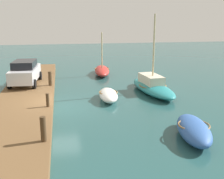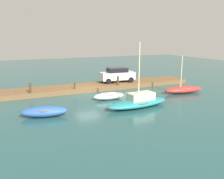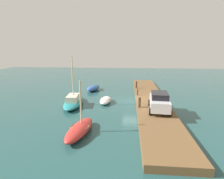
{
  "view_description": "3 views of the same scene",
  "coord_description": "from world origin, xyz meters",
  "px_view_note": "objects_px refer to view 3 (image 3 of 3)",
  "views": [
    {
      "loc": [
        16.15,
        0.27,
        5.26
      ],
      "look_at": [
        0.09,
        3.32,
        0.99
      ],
      "focal_mm": 44.06,
      "sensor_mm": 36.0,
      "label": 1
    },
    {
      "loc": [
        8.58,
        24.75,
        6.07
      ],
      "look_at": [
        -0.88,
        4.23,
        1.18
      ],
      "focal_mm": 40.46,
      "sensor_mm": 36.0,
      "label": 2
    },
    {
      "loc": [
        -21.9,
        0.53,
        6.16
      ],
      "look_at": [
        0.72,
        2.67,
        1.28
      ],
      "focal_mm": 29.88,
      "sensor_mm": 36.0,
      "label": 3
    }
  ],
  "objects_px": {
    "rowboat_red": "(80,129)",
    "mooring_post_west": "(140,102)",
    "sailboat_teal": "(74,101)",
    "dinghy_white": "(105,100)",
    "rowboat_blue": "(93,88)",
    "mooring_post_mid_west": "(137,92)",
    "parked_car": "(159,101)",
    "mooring_post_mid_east": "(136,85)"
  },
  "relations": [
    {
      "from": "rowboat_blue",
      "to": "parked_car",
      "type": "distance_m",
      "value": 13.19
    },
    {
      "from": "sailboat_teal",
      "to": "rowboat_red",
      "type": "height_order",
      "value": "sailboat_teal"
    },
    {
      "from": "rowboat_blue",
      "to": "parked_car",
      "type": "height_order",
      "value": "parked_car"
    },
    {
      "from": "dinghy_white",
      "to": "mooring_post_mid_west",
      "type": "distance_m",
      "value": 4.44
    },
    {
      "from": "dinghy_white",
      "to": "sailboat_teal",
      "type": "relative_size",
      "value": 0.51
    },
    {
      "from": "mooring_post_mid_east",
      "to": "rowboat_blue",
      "type": "bearing_deg",
      "value": 91.28
    },
    {
      "from": "rowboat_red",
      "to": "sailboat_teal",
      "type": "bearing_deg",
      "value": 26.31
    },
    {
      "from": "dinghy_white",
      "to": "rowboat_red",
      "type": "xyz_separation_m",
      "value": [
        -8.33,
        0.85,
        0.06
      ]
    },
    {
      "from": "mooring_post_west",
      "to": "mooring_post_mid_west",
      "type": "xyz_separation_m",
      "value": [
        5.05,
        0.0,
        -0.12
      ]
    },
    {
      "from": "mooring_post_mid_west",
      "to": "dinghy_white",
      "type": "bearing_deg",
      "value": 120.38
    },
    {
      "from": "rowboat_blue",
      "to": "mooring_post_mid_west",
      "type": "height_order",
      "value": "mooring_post_mid_west"
    },
    {
      "from": "rowboat_red",
      "to": "mooring_post_mid_east",
      "type": "bearing_deg",
      "value": -10.99
    },
    {
      "from": "rowboat_blue",
      "to": "rowboat_red",
      "type": "xyz_separation_m",
      "value": [
        -14.89,
        -1.87,
        -0.01
      ]
    },
    {
      "from": "mooring_post_west",
      "to": "mooring_post_mid_west",
      "type": "bearing_deg",
      "value": 0.0
    },
    {
      "from": "rowboat_blue",
      "to": "mooring_post_mid_west",
      "type": "relative_size",
      "value": 4.83
    },
    {
      "from": "dinghy_white",
      "to": "rowboat_blue",
      "type": "distance_m",
      "value": 7.11
    },
    {
      "from": "sailboat_teal",
      "to": "mooring_post_mid_west",
      "type": "bearing_deg",
      "value": -69.77
    },
    {
      "from": "sailboat_teal",
      "to": "rowboat_red",
      "type": "bearing_deg",
      "value": -165.15
    },
    {
      "from": "rowboat_blue",
      "to": "sailboat_teal",
      "type": "distance_m",
      "value": 7.83
    },
    {
      "from": "rowboat_red",
      "to": "parked_car",
      "type": "distance_m",
      "value": 8.05
    },
    {
      "from": "mooring_post_mid_east",
      "to": "parked_car",
      "type": "relative_size",
      "value": 0.24
    },
    {
      "from": "rowboat_blue",
      "to": "mooring_post_west",
      "type": "relative_size",
      "value": 3.65
    },
    {
      "from": "rowboat_blue",
      "to": "rowboat_red",
      "type": "relative_size",
      "value": 0.81
    },
    {
      "from": "mooring_post_west",
      "to": "dinghy_white",
      "type": "bearing_deg",
      "value": 53.36
    },
    {
      "from": "sailboat_teal",
      "to": "mooring_post_mid_east",
      "type": "relative_size",
      "value": 5.85
    },
    {
      "from": "rowboat_blue",
      "to": "mooring_post_mid_east",
      "type": "height_order",
      "value": "mooring_post_mid_east"
    },
    {
      "from": "dinghy_white",
      "to": "parked_car",
      "type": "xyz_separation_m",
      "value": [
        -3.62,
        -5.6,
        1.04
      ]
    },
    {
      "from": "mooring_post_mid_west",
      "to": "parked_car",
      "type": "xyz_separation_m",
      "value": [
        -5.85,
        -1.8,
        0.52
      ]
    },
    {
      "from": "mooring_post_west",
      "to": "mooring_post_mid_east",
      "type": "relative_size",
      "value": 0.98
    },
    {
      "from": "rowboat_blue",
      "to": "mooring_post_west",
      "type": "height_order",
      "value": "mooring_post_west"
    },
    {
      "from": "sailboat_teal",
      "to": "mooring_post_west",
      "type": "height_order",
      "value": "sailboat_teal"
    },
    {
      "from": "sailboat_teal",
      "to": "mooring_post_mid_west",
      "type": "height_order",
      "value": "sailboat_teal"
    },
    {
      "from": "sailboat_teal",
      "to": "mooring_post_mid_east",
      "type": "bearing_deg",
      "value": -47.64
    },
    {
      "from": "rowboat_blue",
      "to": "mooring_post_mid_west",
      "type": "xyz_separation_m",
      "value": [
        -4.34,
        -6.52,
        0.46
      ]
    },
    {
      "from": "rowboat_red",
      "to": "mooring_post_mid_west",
      "type": "relative_size",
      "value": 5.99
    },
    {
      "from": "mooring_post_mid_west",
      "to": "parked_car",
      "type": "distance_m",
      "value": 6.14
    },
    {
      "from": "rowboat_red",
      "to": "dinghy_white",
      "type": "bearing_deg",
      "value": 0.36
    },
    {
      "from": "rowboat_red",
      "to": "mooring_post_west",
      "type": "relative_size",
      "value": 4.52
    },
    {
      "from": "rowboat_blue",
      "to": "mooring_post_mid_east",
      "type": "xyz_separation_m",
      "value": [
        0.15,
        -6.52,
        0.6
      ]
    },
    {
      "from": "dinghy_white",
      "to": "sailboat_teal",
      "type": "distance_m",
      "value": 3.66
    },
    {
      "from": "mooring_post_west",
      "to": "parked_car",
      "type": "relative_size",
      "value": 0.24
    },
    {
      "from": "mooring_post_mid_west",
      "to": "rowboat_blue",
      "type": "bearing_deg",
      "value": 56.36
    }
  ]
}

